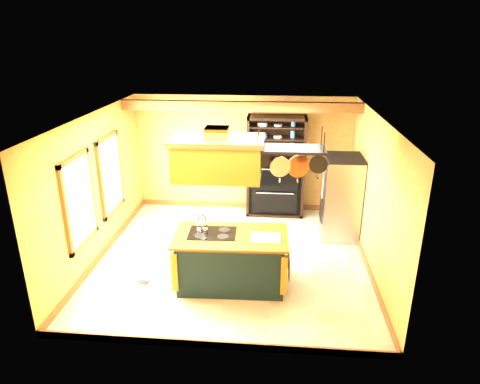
# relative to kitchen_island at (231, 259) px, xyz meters

# --- Properties ---
(floor) EXTENTS (5.00, 5.00, 0.00)m
(floor) POSITION_rel_kitchen_island_xyz_m (-0.07, 0.88, -0.47)
(floor) COLOR beige
(floor) RESTS_ON ground
(ceiling) EXTENTS (5.00, 5.00, 0.00)m
(ceiling) POSITION_rel_kitchen_island_xyz_m (-0.07, 0.88, 2.23)
(ceiling) COLOR white
(ceiling) RESTS_ON wall_back
(wall_back) EXTENTS (5.00, 0.02, 2.70)m
(wall_back) POSITION_rel_kitchen_island_xyz_m (-0.07, 3.38, 0.88)
(wall_back) COLOR #DCA450
(wall_back) RESTS_ON floor
(wall_front) EXTENTS (5.00, 0.02, 2.70)m
(wall_front) POSITION_rel_kitchen_island_xyz_m (-0.07, -1.62, 0.88)
(wall_front) COLOR #DCA450
(wall_front) RESTS_ON floor
(wall_left) EXTENTS (0.02, 5.00, 2.70)m
(wall_left) POSITION_rel_kitchen_island_xyz_m (-2.57, 0.88, 0.88)
(wall_left) COLOR #DCA450
(wall_left) RESTS_ON floor
(wall_right) EXTENTS (0.02, 5.00, 2.70)m
(wall_right) POSITION_rel_kitchen_island_xyz_m (2.43, 0.88, 0.88)
(wall_right) COLOR #DCA450
(wall_right) RESTS_ON floor
(ceiling_beam) EXTENTS (5.00, 0.15, 0.20)m
(ceiling_beam) POSITION_rel_kitchen_island_xyz_m (-0.07, 2.58, 2.12)
(ceiling_beam) COLOR brown
(ceiling_beam) RESTS_ON ceiling
(window_near) EXTENTS (0.06, 1.06, 1.56)m
(window_near) POSITION_rel_kitchen_island_xyz_m (-2.54, 0.08, 0.93)
(window_near) COLOR brown
(window_near) RESTS_ON wall_left
(window_far) EXTENTS (0.06, 1.06, 1.56)m
(window_far) POSITION_rel_kitchen_island_xyz_m (-2.54, 1.48, 0.93)
(window_far) COLOR brown
(window_far) RESTS_ON wall_left
(kitchen_island) EXTENTS (1.90, 1.10, 1.11)m
(kitchen_island) POSITION_rel_kitchen_island_xyz_m (0.00, 0.00, 0.00)
(kitchen_island) COLOR black
(kitchen_island) RESTS_ON floor
(range_hood) EXTENTS (1.42, 0.80, 0.80)m
(range_hood) POSITION_rel_kitchen_island_xyz_m (-0.20, -0.00, 1.78)
(range_hood) COLOR olive
(range_hood) RESTS_ON ceiling
(pot_rack) EXTENTS (1.12, 0.53, 0.78)m
(pot_rack) POSITION_rel_kitchen_island_xyz_m (0.91, 0.00, 1.83)
(pot_rack) COLOR black
(pot_rack) RESTS_ON ceiling
(refrigerator) EXTENTS (0.73, 0.86, 1.68)m
(refrigerator) POSITION_rel_kitchen_island_xyz_m (2.04, 2.03, 0.35)
(refrigerator) COLOR #989AA1
(refrigerator) RESTS_ON floor
(hutch) EXTENTS (1.30, 0.59, 2.30)m
(hutch) POSITION_rel_kitchen_island_xyz_m (0.69, 3.13, 0.42)
(hutch) COLOR black
(hutch) RESTS_ON floor
(floor_register) EXTENTS (0.30, 0.18, 0.01)m
(floor_register) POSITION_rel_kitchen_island_xyz_m (-1.55, -0.09, -0.46)
(floor_register) COLOR black
(floor_register) RESTS_ON floor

